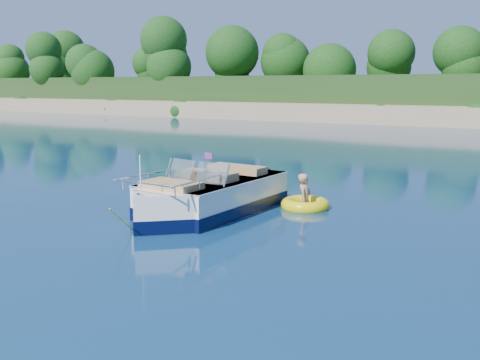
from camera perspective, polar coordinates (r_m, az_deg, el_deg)
The scene contains 4 objects.
ground at distance 9.87m, azimuth -0.26°, elevation -8.48°, with size 160.00×160.00×0.00m, color #0A2147.
motorboat at distance 13.21m, azimuth -3.76°, elevation -2.03°, with size 2.33×5.80×1.93m.
tow_tube at distance 13.96m, azimuth 6.96°, elevation -2.63°, with size 1.47×1.47×0.33m.
boy at distance 13.90m, azimuth 6.96°, elevation -3.05°, with size 0.51×0.34×1.41m, color tan.
Camera 1 is at (4.73, -8.07, 3.15)m, focal length 40.00 mm.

